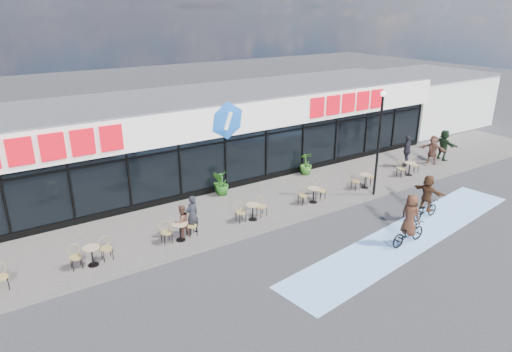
# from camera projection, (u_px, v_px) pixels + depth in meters

# --- Properties ---
(ground) EXTENTS (120.00, 120.00, 0.00)m
(ground) POSITION_uv_depth(u_px,v_px,m) (313.00, 246.00, 18.23)
(ground) COLOR #28282B
(ground) RESTS_ON ground
(sidewalk) EXTENTS (44.00, 5.00, 0.10)m
(sidewalk) POSITION_uv_depth(u_px,v_px,m) (252.00, 207.00, 21.74)
(sidewalk) COLOR #5D5853
(sidewalk) RESTS_ON ground
(bike_lane) EXTENTS (14.17, 4.13, 0.01)m
(bike_lane) POSITION_uv_depth(u_px,v_px,m) (409.00, 235.00, 19.10)
(bike_lane) COLOR #7EB3EF
(bike_lane) RESTS_ON ground
(building) EXTENTS (30.60, 6.57, 4.75)m
(building) POSITION_uv_depth(u_px,v_px,m) (199.00, 135.00, 25.20)
(building) COLOR black
(building) RESTS_ON ground
(neighbour_building) EXTENTS (9.20, 7.20, 4.11)m
(neighbour_building) POSITION_uv_depth(u_px,v_px,m) (423.00, 98.00, 36.64)
(neighbour_building) COLOR silver
(neighbour_building) RESTS_ON ground
(lamp_post) EXTENTS (0.28, 0.28, 5.23)m
(lamp_post) POSITION_uv_depth(u_px,v_px,m) (379.00, 135.00, 21.93)
(lamp_post) COLOR black
(lamp_post) RESTS_ON sidewalk
(bistro_set_1) EXTENTS (1.54, 0.62, 0.90)m
(bistro_set_1) POSITION_uv_depth(u_px,v_px,m) (91.00, 253.00, 16.64)
(bistro_set_1) COLOR tan
(bistro_set_1) RESTS_ON sidewalk
(bistro_set_2) EXTENTS (1.54, 0.62, 0.90)m
(bistro_set_2) POSITION_uv_depth(u_px,v_px,m) (179.00, 229.00, 18.43)
(bistro_set_2) COLOR tan
(bistro_set_2) RESTS_ON sidewalk
(bistro_set_3) EXTENTS (1.54, 0.62, 0.90)m
(bistro_set_3) POSITION_uv_depth(u_px,v_px,m) (252.00, 209.00, 20.21)
(bistro_set_3) COLOR tan
(bistro_set_3) RESTS_ON sidewalk
(bistro_set_4) EXTENTS (1.54, 0.62, 0.90)m
(bistro_set_4) POSITION_uv_depth(u_px,v_px,m) (312.00, 193.00, 21.99)
(bistro_set_4) COLOR tan
(bistro_set_4) RESTS_ON sidewalk
(bistro_set_5) EXTENTS (1.54, 0.62, 0.90)m
(bistro_set_5) POSITION_uv_depth(u_px,v_px,m) (364.00, 179.00, 23.78)
(bistro_set_5) COLOR tan
(bistro_set_5) RESTS_ON sidewalk
(bistro_set_6) EXTENTS (1.54, 0.62, 0.90)m
(bistro_set_6) POSITION_uv_depth(u_px,v_px,m) (408.00, 167.00, 25.56)
(bistro_set_6) COLOR tan
(bistro_set_6) RESTS_ON sidewalk
(potted_plant_left) EXTENTS (0.67, 0.76, 1.17)m
(potted_plant_left) POSITION_uv_depth(u_px,v_px,m) (219.00, 182.00, 22.99)
(potted_plant_left) COLOR #215016
(potted_plant_left) RESTS_ON sidewalk
(potted_plant_mid) EXTENTS (0.98, 0.98, 1.24)m
(potted_plant_mid) POSITION_uv_depth(u_px,v_px,m) (222.00, 183.00, 22.79)
(potted_plant_mid) COLOR #1B4E16
(potted_plant_mid) RESTS_ON sidewalk
(potted_plant_right) EXTENTS (0.84, 0.84, 1.25)m
(potted_plant_right) POSITION_uv_depth(u_px,v_px,m) (306.00, 163.00, 25.60)
(potted_plant_right) COLOR #275618
(potted_plant_right) RESTS_ON sidewalk
(patron_left) EXTENTS (0.70, 0.55, 1.69)m
(patron_left) POSITION_uv_depth(u_px,v_px,m) (192.00, 215.00, 18.78)
(patron_left) COLOR black
(patron_left) RESTS_ON sidewalk
(patron_right) EXTENTS (0.78, 0.67, 1.42)m
(patron_right) POSITION_uv_depth(u_px,v_px,m) (182.00, 221.00, 18.53)
(patron_right) COLOR brown
(patron_right) RESTS_ON sidewalk
(pedestrian_a) EXTENTS (0.99, 1.67, 1.72)m
(pedestrian_a) POSITION_uv_depth(u_px,v_px,m) (433.00, 150.00, 27.30)
(pedestrian_a) COLOR brown
(pedestrian_a) RESTS_ON sidewalk
(pedestrian_b) EXTENTS (0.77, 1.81, 1.89)m
(pedestrian_b) POSITION_uv_depth(u_px,v_px,m) (444.00, 145.00, 27.91)
(pedestrian_b) COLOR black
(pedestrian_b) RESTS_ON sidewalk
(pedestrian_c) EXTENTS (1.18, 0.92, 1.87)m
(pedestrian_c) POSITION_uv_depth(u_px,v_px,m) (407.00, 151.00, 26.83)
(pedestrian_c) COLOR black
(pedestrian_c) RESTS_ON sidewalk
(cyclist_a) EXTENTS (1.87, 0.84, 2.14)m
(cyclist_a) POSITION_uv_depth(u_px,v_px,m) (409.00, 226.00, 18.15)
(cyclist_a) COLOR black
(cyclist_a) RESTS_ON ground
(cyclist_b) EXTENTS (1.75, 1.56, 2.09)m
(cyclist_b) POSITION_uv_depth(u_px,v_px,m) (426.00, 200.00, 20.28)
(cyclist_b) COLOR black
(cyclist_b) RESTS_ON ground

